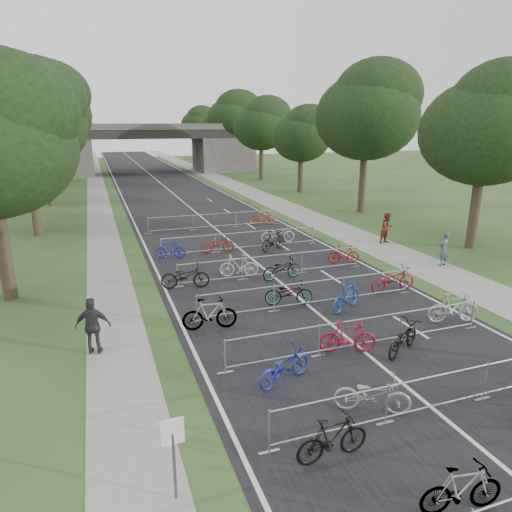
{
  "coord_description": "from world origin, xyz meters",
  "views": [
    {
      "loc": [
        -7.76,
        -4.41,
        7.13
      ],
      "look_at": [
        -0.86,
        15.02,
        1.1
      ],
      "focal_mm": 32.0,
      "sensor_mm": 36.0,
      "label": 1
    }
  ],
  "objects": [
    {
      "name": "barrier_row_5",
      "position": [
        0.0,
        20.0,
        0.55
      ],
      "size": [
        9.7,
        0.08,
        1.1
      ],
      "color": "#A4A7AC",
      "rests_on": "ground"
    },
    {
      "name": "bike_15",
      "position": [
        4.18,
        11.33,
        0.56
      ],
      "size": [
        2.16,
        0.77,
        1.13
      ],
      "primitive_type": "imported",
      "rotation": [
        0.0,
        0.0,
        1.56
      ],
      "color": "maroon",
      "rests_on": "ground"
    },
    {
      "name": "sidewalk_left",
      "position": [
        -7.5,
        50.0,
        0.01
      ],
      "size": [
        2.0,
        140.0,
        0.01
      ],
      "primitive_type": "cube",
      "color": "gray",
      "rests_on": "ground"
    },
    {
      "name": "overpass_bridge",
      "position": [
        0.0,
        65.0,
        3.53
      ],
      "size": [
        31.0,
        8.0,
        7.05
      ],
      "color": "#42403B",
      "rests_on": "ground"
    },
    {
      "name": "lane_markings",
      "position": [
        0.0,
        50.0,
        0.0
      ],
      "size": [
        0.12,
        140.0,
        0.0
      ],
      "primitive_type": "cube",
      "color": "silver",
      "rests_on": "ground"
    },
    {
      "name": "bike_20",
      "position": [
        -4.16,
        19.71,
        0.49
      ],
      "size": [
        1.7,
        0.91,
        0.98
      ],
      "primitive_type": "imported",
      "rotation": [
        0.0,
        0.0,
        4.42
      ],
      "color": "#1C1A92",
      "rests_on": "ground"
    },
    {
      "name": "park_sign",
      "position": [
        -6.8,
        3.0,
        1.27
      ],
      "size": [
        0.45,
        0.06,
        1.83
      ],
      "color": "#4C4C51",
      "rests_on": "ground"
    },
    {
      "name": "tree_right_3",
      "position": [
        13.11,
        51.93,
        6.92
      ],
      "size": [
        7.17,
        7.17,
        10.93
      ],
      "color": "#33261C",
      "rests_on": "ground"
    },
    {
      "name": "bike_17",
      "position": [
        -1.57,
        15.45,
        0.56
      ],
      "size": [
        1.95,
        1.03,
        1.12
      ],
      "primitive_type": "imported",
      "rotation": [
        0.0,
        0.0,
        4.43
      ],
      "color": "#B7B6BF",
      "rests_on": "ground"
    },
    {
      "name": "tree_left_3",
      "position": [
        -11.39,
        51.93,
        6.49
      ],
      "size": [
        6.72,
        6.72,
        10.25
      ],
      "color": "#33261C",
      "rests_on": "ground"
    },
    {
      "name": "bike_27",
      "position": [
        3.5,
        25.99,
        0.56
      ],
      "size": [
        1.92,
        0.88,
        1.12
      ],
      "primitive_type": "imported",
      "rotation": [
        0.0,
        0.0,
        1.37
      ],
      "color": "#9E3617",
      "rests_on": "ground"
    },
    {
      "name": "barrier_row_3",
      "position": [
        0.0,
        11.0,
        0.55
      ],
      "size": [
        9.7,
        0.08,
        1.1
      ],
      "color": "#A4A7AC",
      "rests_on": "ground"
    },
    {
      "name": "bike_1",
      "position": [
        -1.77,
        0.88,
        0.51
      ],
      "size": [
        1.76,
        0.75,
        1.02
      ],
      "primitive_type": "imported",
      "rotation": [
        0.0,
        0.0,
        1.41
      ],
      "color": "#A4A7AC",
      "rests_on": "ground"
    },
    {
      "name": "bike_5",
      "position": [
        -1.6,
        4.11,
        0.51
      ],
      "size": [
        2.02,
        1.53,
        1.02
      ],
      "primitive_type": "imported",
      "rotation": [
        0.0,
        0.0,
        1.07
      ],
      "color": "#939299",
      "rests_on": "ground"
    },
    {
      "name": "tree_right_5",
      "position": [
        13.11,
        75.93,
        5.95
      ],
      "size": [
        6.16,
        6.16,
        9.39
      ],
      "color": "#33261C",
      "rests_on": "ground"
    },
    {
      "name": "tree_left_5",
      "position": [
        -11.39,
        75.93,
        8.12
      ],
      "size": [
        8.4,
        8.4,
        12.81
      ],
      "color": "#33261C",
      "rests_on": "ground"
    },
    {
      "name": "bike_16",
      "position": [
        -4.3,
        14.76,
        0.57
      ],
      "size": [
        2.25,
        1.14,
        1.13
      ],
      "primitive_type": "imported",
      "rotation": [
        0.0,
        0.0,
        1.38
      ],
      "color": "black",
      "rests_on": "ground"
    },
    {
      "name": "pedestrian_a",
      "position": [
        8.89,
        13.63,
        0.91
      ],
      "size": [
        0.76,
        0.61,
        1.82
      ],
      "primitive_type": "imported",
      "rotation": [
        0.0,
        0.0,
        3.45
      ],
      "color": "#3A4657",
      "rests_on": "ground"
    },
    {
      "name": "tree_left_1",
      "position": [
        -11.39,
        27.93,
        7.3
      ],
      "size": [
        7.56,
        7.56,
        11.53
      ],
      "color": "#33261C",
      "rests_on": "ground"
    },
    {
      "name": "tree_right_4",
      "position": [
        13.11,
        63.93,
        7.9
      ],
      "size": [
        8.18,
        8.18,
        12.47
      ],
      "color": "#33261C",
      "rests_on": "ground"
    },
    {
      "name": "bike_19",
      "position": [
        4.3,
        15.74,
        0.5
      ],
      "size": [
        1.72,
        0.91,
        0.99
      ],
      "primitive_type": "imported",
      "rotation": [
        0.0,
        0.0,
        1.29
      ],
      "color": "maroon",
      "rests_on": "ground"
    },
    {
      "name": "tree_right_2",
      "position": [
        13.11,
        39.93,
        5.95
      ],
      "size": [
        6.16,
        6.16,
        9.39
      ],
      "color": "#33261C",
      "rests_on": "ground"
    },
    {
      "name": "barrier_row_2",
      "position": [
        0.0,
        7.2,
        0.55
      ],
      "size": [
        9.7,
        0.08,
        1.1
      ],
      "color": "#A4A7AC",
      "rests_on": "ground"
    },
    {
      "name": "bike_13",
      "position": [
        -0.73,
        11.43,
        0.51
      ],
      "size": [
        2.05,
        1.18,
        1.02
      ],
      "primitive_type": "imported",
      "rotation": [
        0.0,
        0.0,
        1.29
      ],
      "color": "#A4A7AC",
      "rests_on": "ground"
    },
    {
      "name": "bike_10",
      "position": [
        1.1,
        6.5,
        0.51
      ],
      "size": [
        2.02,
        1.53,
        1.01
      ],
      "primitive_type": "imported",
      "rotation": [
        0.0,
        0.0,
        2.08
      ],
      "color": "black",
      "rests_on": "ground"
    },
    {
      "name": "barrier_row_1",
      "position": [
        0.0,
        3.6,
        0.55
      ],
      "size": [
        9.7,
        0.08,
        1.1
      ],
      "color": "#A4A7AC",
      "rests_on": "ground"
    },
    {
      "name": "tree_left_4",
      "position": [
        -11.39,
        63.93,
        7.3
      ],
      "size": [
        7.56,
        7.56,
        11.53
      ],
      "color": "#33261C",
      "rests_on": "ground"
    },
    {
      "name": "pedestrian_b",
      "position": [
        8.92,
        18.57,
        0.94
      ],
      "size": [
        1.07,
        0.93,
        1.88
      ],
      "primitive_type": "imported",
      "rotation": [
        0.0,
        0.0,
        0.28
      ],
      "color": "maroon",
      "rests_on": "ground"
    },
    {
      "name": "bike_4",
      "position": [
        -3.38,
        2.94,
        0.53
      ],
      "size": [
        1.78,
        0.57,
        1.06
      ],
      "primitive_type": "imported",
      "rotation": [
        0.0,
        0.0,
        1.61
      ],
      "color": "black",
      "rests_on": "ground"
    },
    {
      "name": "bike_11",
      "position": [
        4.3,
        7.82,
        0.58
      ],
      "size": [
        2.01,
        1.02,
        1.16
      ],
      "primitive_type": "imported",
      "rotation": [
        0.0,
        0.0,
        1.32
      ],
      "color": "#94949B",
      "rests_on": "ground"
    },
    {
      "name": "bike_18",
      "position": [
        0.24,
        14.49,
        0.52
      ],
      "size": [
        2.04,
        0.94,
        1.04
      ],
      "primitive_type": "imported",
      "rotation": [
        0.0,
        0.0,
        1.7
      ],
      "color": "#A4A7AC",
      "rests_on": "ground"
    },
    {
      "name": "bike_22",
      "position": [
        1.72,
        19.26,
        0.61
      ],
      "size": [
        2.04,
        1.48,
        1.21
      ],
      "primitive_type": "imported",
      "rotation": [
        0.0,
        0.0,
        2.07
      ],
      "color": "black",
      "rests_on": "ground"
    },
    {
      "name": "bike_14",
      "position": [
        1.2,
        10.18,
        0.58
      ],
      "size": [
        1.94,
        1.41,
        1.15
      ],
      "primitive_type": "imported",
      "rotation": [
        0.0,
        0.0,
        2.08
      ],
      "color": "navy",
      "rests_on": "ground"
    },
    {
      "name": "tree_left_2",
      "position": [
        -11.39,
        39.93,
        8.12
      ],
      "size": [
        8.4,
        8.4,
        12.81
      ],
      "color": "#33261C",
      "rests_on": "ground"
    },
    {
      "name": "sidewalk_right",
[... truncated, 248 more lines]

